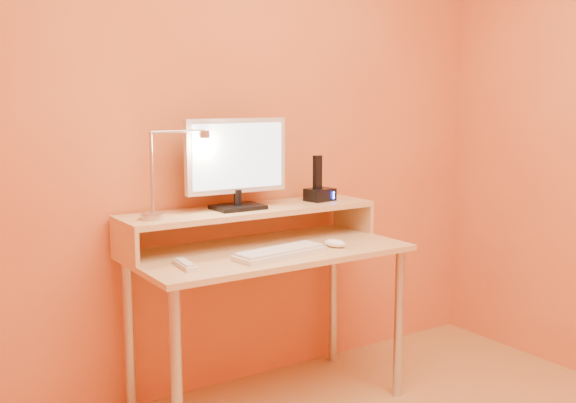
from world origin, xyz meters
TOP-DOWN VIEW (x-y plane):
  - wall_back at (0.00, 1.50)m, footprint 3.00×0.04m
  - desk_leg_fl at (-0.55, 0.93)m, footprint 0.04×0.04m
  - desk_leg_fr at (0.55, 0.93)m, footprint 0.04×0.04m
  - desk_leg_bl at (-0.55, 1.43)m, footprint 0.04×0.04m
  - desk_leg_br at (0.55, 1.43)m, footprint 0.04×0.04m
  - desk_lower at (0.00, 1.18)m, footprint 1.20×0.60m
  - shelf_riser_left at (-0.59, 1.33)m, footprint 0.02×0.30m
  - shelf_riser_right at (0.59, 1.33)m, footprint 0.02×0.30m
  - desk_shelf at (0.00, 1.33)m, footprint 1.20×0.30m
  - monitor_foot at (-0.06, 1.33)m, footprint 0.22×0.16m
  - monitor_neck at (-0.06, 1.33)m, footprint 0.04×0.04m
  - monitor_panel at (-0.06, 1.34)m, footprint 0.48×0.05m
  - monitor_back at (-0.06, 1.36)m, footprint 0.43×0.02m
  - monitor_screen at (-0.06, 1.32)m, footprint 0.44×0.01m
  - lamp_base at (-0.48, 1.30)m, footprint 0.10×0.10m
  - lamp_post at (-0.48, 1.30)m, footprint 0.01×0.01m
  - lamp_arm at (-0.36, 1.30)m, footprint 0.24×0.01m
  - lamp_head at (-0.24, 1.30)m, footprint 0.04×0.04m
  - lamp_bulb at (-0.24, 1.30)m, footprint 0.03×0.03m
  - phone_dock at (0.39, 1.33)m, footprint 0.14×0.12m
  - phone_handset at (0.37, 1.33)m, footprint 0.04×0.03m
  - phone_led at (0.43, 1.28)m, footprint 0.01×0.00m
  - keyboard at (-0.03, 1.03)m, footprint 0.43×0.19m
  - mouse at (0.26, 1.04)m, footprint 0.09×0.12m
  - remote_control at (-0.44, 1.08)m, footprint 0.06×0.18m

SIDE VIEW (x-z plane):
  - desk_leg_fl at x=-0.55m, z-range 0.00..0.69m
  - desk_leg_fr at x=0.55m, z-range 0.00..0.69m
  - desk_leg_bl at x=-0.55m, z-range 0.00..0.69m
  - desk_leg_br at x=0.55m, z-range 0.00..0.69m
  - desk_lower at x=0.00m, z-range 0.70..0.72m
  - remote_control at x=-0.44m, z-range 0.72..0.74m
  - keyboard at x=-0.03m, z-range 0.72..0.74m
  - mouse at x=0.26m, z-range 0.72..0.76m
  - shelf_riser_left at x=-0.59m, z-range 0.72..0.85m
  - shelf_riser_right at x=0.59m, z-range 0.72..0.85m
  - desk_shelf at x=0.00m, z-range 0.86..0.88m
  - monitor_foot at x=-0.06m, z-range 0.88..0.90m
  - lamp_base at x=-0.48m, z-range 0.88..0.90m
  - phone_dock at x=0.39m, z-range 0.88..0.94m
  - phone_led at x=0.43m, z-range 0.89..0.93m
  - monitor_neck at x=-0.06m, z-range 0.90..0.97m
  - phone_handset at x=0.37m, z-range 0.94..1.10m
  - lamp_post at x=-0.48m, z-range 0.91..1.24m
  - monitor_panel at x=-0.06m, z-range 0.95..1.28m
  - monitor_back at x=-0.06m, z-range 0.98..1.26m
  - monitor_screen at x=-0.06m, z-range 0.98..1.26m
  - lamp_bulb at x=-0.24m, z-range 1.20..1.21m
  - lamp_head at x=-0.24m, z-range 1.21..1.24m
  - lamp_arm at x=-0.36m, z-range 1.23..1.24m
  - wall_back at x=0.00m, z-range 0.00..2.50m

